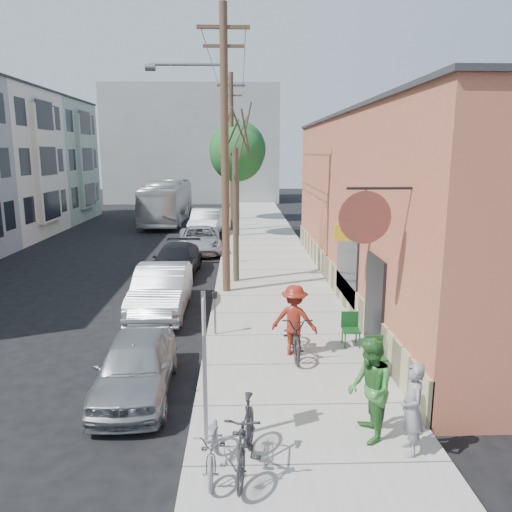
{
  "coord_description": "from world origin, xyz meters",
  "views": [
    {
      "loc": [
        2.98,
        -13.35,
        5.22
      ],
      "look_at": [
        3.55,
        4.49,
        1.5
      ],
      "focal_mm": 35.0,
      "sensor_mm": 36.0,
      "label": 1
    }
  ],
  "objects_px": {
    "parking_meter_far": "(225,246)",
    "tree_bare": "(236,216)",
    "car_1": "(161,290)",
    "parked_bike_b": "(214,446)",
    "patron_grey": "(412,409)",
    "car_0": "(136,365)",
    "cyclist": "(294,320)",
    "sign_post": "(204,354)",
    "car_2": "(176,260)",
    "utility_pole_near": "(223,147)",
    "patron_green": "(370,390)",
    "tree_leafy_mid": "(237,155)",
    "parking_meter_near": "(215,306)",
    "car_4": "(206,222)",
    "tree_leafy_far": "(237,149)",
    "bus": "(167,202)",
    "patio_chair_b": "(375,357)",
    "car_3": "(200,239)",
    "patio_chair_a": "(351,330)",
    "parked_bike_a": "(246,437)"
  },
  "relations": [
    {
      "from": "parking_meter_far",
      "to": "tree_bare",
      "type": "relative_size",
      "value": 0.24
    },
    {
      "from": "car_1",
      "to": "parked_bike_b",
      "type": "bearing_deg",
      "value": -76.48
    },
    {
      "from": "patron_grey",
      "to": "car_1",
      "type": "relative_size",
      "value": 0.34
    },
    {
      "from": "patron_grey",
      "to": "car_0",
      "type": "distance_m",
      "value": 5.8
    },
    {
      "from": "cyclist",
      "to": "sign_post",
      "type": "bearing_deg",
      "value": 79.96
    },
    {
      "from": "cyclist",
      "to": "car_2",
      "type": "xyz_separation_m",
      "value": [
        -4.12,
        9.08,
        -0.4
      ]
    },
    {
      "from": "utility_pole_near",
      "to": "patron_grey",
      "type": "distance_m",
      "value": 11.8
    },
    {
      "from": "sign_post",
      "to": "patron_green",
      "type": "height_order",
      "value": "sign_post"
    },
    {
      "from": "car_2",
      "to": "patron_grey",
      "type": "bearing_deg",
      "value": -64.16
    },
    {
      "from": "tree_leafy_mid",
      "to": "patron_grey",
      "type": "bearing_deg",
      "value": -82.41
    },
    {
      "from": "car_2",
      "to": "parked_bike_b",
      "type": "bearing_deg",
      "value": -77.48
    },
    {
      "from": "parking_meter_near",
      "to": "utility_pole_near",
      "type": "xyz_separation_m",
      "value": [
        0.14,
        4.53,
        4.43
      ]
    },
    {
      "from": "tree_leafy_mid",
      "to": "car_4",
      "type": "height_order",
      "value": "tree_leafy_mid"
    },
    {
      "from": "patron_grey",
      "to": "car_1",
      "type": "bearing_deg",
      "value": -144.05
    },
    {
      "from": "parking_meter_far",
      "to": "tree_leafy_far",
      "type": "xyz_separation_m",
      "value": [
        0.55,
        15.9,
        4.45
      ]
    },
    {
      "from": "parking_meter_far",
      "to": "bus",
      "type": "relative_size",
      "value": 0.11
    },
    {
      "from": "patron_green",
      "to": "bus",
      "type": "relative_size",
      "value": 0.17
    },
    {
      "from": "cyclist",
      "to": "tree_bare",
      "type": "bearing_deg",
      "value": -62.01
    },
    {
      "from": "utility_pole_near",
      "to": "tree_leafy_far",
      "type": "relative_size",
      "value": 1.34
    },
    {
      "from": "utility_pole_near",
      "to": "patio_chair_b",
      "type": "bearing_deg",
      "value": -63.28
    },
    {
      "from": "parking_meter_far",
      "to": "patron_grey",
      "type": "relative_size",
      "value": 0.76
    },
    {
      "from": "sign_post",
      "to": "parking_meter_near",
      "type": "xyz_separation_m",
      "value": [
        -0.1,
        5.45,
        -0.85
      ]
    },
    {
      "from": "car_3",
      "to": "patio_chair_a",
      "type": "bearing_deg",
      "value": -74.4
    },
    {
      "from": "sign_post",
      "to": "car_4",
      "type": "xyz_separation_m",
      "value": [
        -1.55,
        23.68,
        -0.99
      ]
    },
    {
      "from": "cyclist",
      "to": "bus",
      "type": "xyz_separation_m",
      "value": [
        -6.85,
        25.86,
        0.5
      ]
    },
    {
      "from": "parked_bike_a",
      "to": "car_1",
      "type": "relative_size",
      "value": 0.41
    },
    {
      "from": "car_4",
      "to": "bus",
      "type": "relative_size",
      "value": 0.45
    },
    {
      "from": "utility_pole_near",
      "to": "car_0",
      "type": "bearing_deg",
      "value": -102.39
    },
    {
      "from": "bus",
      "to": "sign_post",
      "type": "bearing_deg",
      "value": -81.0
    },
    {
      "from": "car_2",
      "to": "car_3",
      "type": "height_order",
      "value": "car_3"
    },
    {
      "from": "patron_grey",
      "to": "parked_bike_b",
      "type": "distance_m",
      "value": 3.38
    },
    {
      "from": "parking_meter_near",
      "to": "patron_grey",
      "type": "relative_size",
      "value": 0.76
    },
    {
      "from": "tree_leafy_far",
      "to": "parked_bike_b",
      "type": "bearing_deg",
      "value": -90.5
    },
    {
      "from": "sign_post",
      "to": "tree_leafy_mid",
      "type": "height_order",
      "value": "tree_leafy_mid"
    },
    {
      "from": "utility_pole_near",
      "to": "tree_leafy_mid",
      "type": "relative_size",
      "value": 1.52
    },
    {
      "from": "patron_grey",
      "to": "parked_bike_b",
      "type": "bearing_deg",
      "value": -81.41
    },
    {
      "from": "cyclist",
      "to": "car_3",
      "type": "relative_size",
      "value": 0.38
    },
    {
      "from": "patio_chair_b",
      "to": "patio_chair_a",
      "type": "bearing_deg",
      "value": 89.03
    },
    {
      "from": "car_4",
      "to": "car_3",
      "type": "bearing_deg",
      "value": -87.11
    },
    {
      "from": "bus",
      "to": "car_1",
      "type": "bearing_deg",
      "value": -82.78
    },
    {
      "from": "parked_bike_b",
      "to": "car_0",
      "type": "distance_m",
      "value": 3.48
    },
    {
      "from": "utility_pole_near",
      "to": "parking_meter_near",
      "type": "bearing_deg",
      "value": -91.77
    },
    {
      "from": "patron_grey",
      "to": "patron_green",
      "type": "xyz_separation_m",
      "value": [
        -0.61,
        0.45,
        0.13
      ]
    },
    {
      "from": "sign_post",
      "to": "patio_chair_a",
      "type": "distance_m",
      "value": 5.84
    },
    {
      "from": "tree_leafy_mid",
      "to": "car_3",
      "type": "relative_size",
      "value": 1.36
    },
    {
      "from": "cyclist",
      "to": "parking_meter_far",
      "type": "bearing_deg",
      "value": -62.56
    },
    {
      "from": "parking_meter_near",
      "to": "patron_grey",
      "type": "xyz_separation_m",
      "value": [
        3.62,
        -5.83,
        -0.02
      ]
    },
    {
      "from": "utility_pole_near",
      "to": "tree_leafy_mid",
      "type": "distance_m",
      "value": 12.66
    },
    {
      "from": "patio_chair_a",
      "to": "car_0",
      "type": "relative_size",
      "value": 0.22
    },
    {
      "from": "patio_chair_b",
      "to": "bus",
      "type": "bearing_deg",
      "value": 101.22
    }
  ]
}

